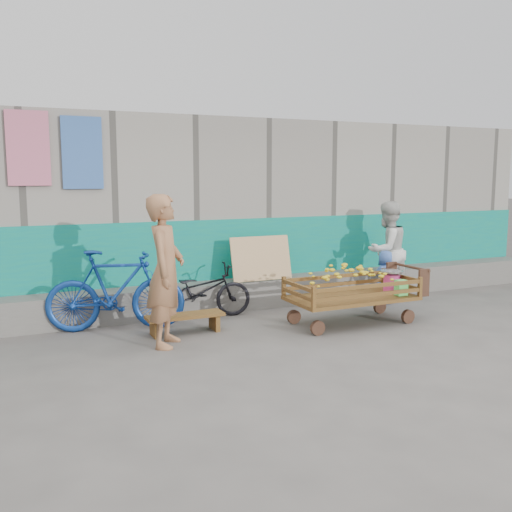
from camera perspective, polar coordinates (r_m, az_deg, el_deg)
name	(u,v)px	position (r m, az deg, el deg)	size (l,w,h in m)	color
ground	(316,349)	(7.05, 6.04, -9.21)	(80.00, 80.00, 0.00)	#534F4B
building_wall	(204,210)	(10.44, -5.27, 4.60)	(12.00, 3.50, 3.00)	gray
banana_cart	(350,285)	(8.13, 9.37, -2.85)	(1.95, 0.89, 0.83)	brown
bench	(185,319)	(7.68, -7.11, -6.30)	(1.04, 0.31, 0.26)	brown
vendor_man	(166,271)	(7.03, -9.02, -1.48)	(0.68, 0.45, 1.87)	#9C6843
woman	(387,250)	(9.92, 12.96, 0.56)	(0.81, 0.63, 1.66)	silver
child	(385,277)	(9.58, 12.79, -2.07)	(0.43, 0.28, 0.87)	#3F64B4
bicycle_dark	(200,291)	(8.44, -5.64, -3.52)	(0.53, 1.52, 0.80)	black
bicycle_blue	(116,290)	(7.91, -13.86, -3.36)	(0.52, 1.84, 1.11)	navy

